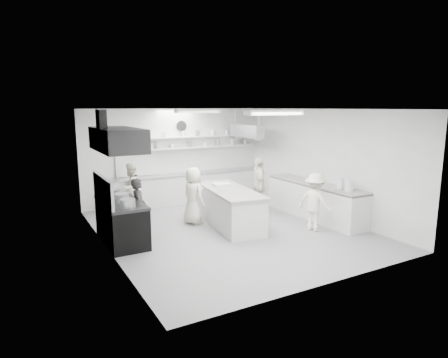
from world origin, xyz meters
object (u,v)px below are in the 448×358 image
stove (122,223)px  cook_stove (139,208)px  back_counter (188,188)px  cook_back (131,188)px  right_counter (315,201)px  prep_island (230,208)px

stove → cook_stove: bearing=16.8°
stove → cook_stove: cook_stove is taller
stove → back_counter: 4.03m
stove → back_counter: back_counter is taller
cook_back → stove: bearing=35.3°
back_counter → cook_back: (-2.00, -0.40, 0.27)m
right_counter → cook_stove: 4.86m
prep_island → cook_stove: (-2.32, 0.25, 0.25)m
cook_back → cook_stove: bearing=44.7°
right_counter → cook_back: 5.29m
stove → cook_stove: 0.54m
right_counter → cook_back: size_ratio=2.25×
stove → prep_island: (2.78, -0.12, 0.01)m
right_counter → prep_island: size_ratio=1.32×
cook_stove → cook_back: (0.45, 2.26, 0.02)m
right_counter → prep_island: 2.52m
back_counter → cook_back: 2.05m
prep_island → cook_stove: 2.35m
back_counter → right_counter: bearing=-55.3°
stove → cook_stove: size_ratio=1.27×
right_counter → back_counter: bearing=124.7°
cook_stove → prep_island: bearing=-80.9°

